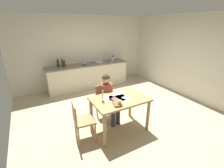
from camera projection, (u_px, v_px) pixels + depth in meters
The scene contains 26 objects.
ground_plane at pixel (119, 114), 4.28m from camera, with size 5.20×5.20×0.04m, color tan.
wall_back at pixel (84, 52), 5.92m from camera, with size 5.20×0.12×2.60m, color beige.
wall_right at pixel (189, 57), 4.98m from camera, with size 0.12×5.20×2.60m, color beige.
kitchen_counter at pixel (89, 75), 5.93m from camera, with size 3.05×0.64×0.90m.
dining_table at pixel (120, 104), 3.40m from camera, with size 1.20×0.80×0.79m.
chair_at_table at pixel (105, 100), 3.97m from camera, with size 0.45×0.45×0.86m.
person_seated at pixel (108, 95), 3.78m from camera, with size 0.37×0.62×1.19m.
chair_side_empty at pixel (81, 120), 3.13m from camera, with size 0.44×0.44×0.87m.
coffee_mug at pixel (120, 103), 3.05m from camera, with size 0.12×0.08×0.11m.
candlestick at pixel (103, 99), 3.17m from camera, with size 0.06×0.06×0.27m.
book_magazine at pixel (116, 100), 3.25m from camera, with size 0.12×0.22×0.03m, color #A54A50.
book_cookery at pixel (117, 104), 3.09m from camera, with size 0.15×0.23×0.03m, color brown.
paper_letter at pixel (114, 98), 3.35m from camera, with size 0.21×0.30×0.00m, color white.
paper_bill at pixel (110, 98), 3.37m from camera, with size 0.21×0.30×0.00m, color white.
paper_envelope at pixel (119, 94), 3.54m from camera, with size 0.21×0.30×0.00m, color white.
paper_receipt at pixel (117, 99), 3.33m from camera, with size 0.21×0.30×0.00m, color white.
paper_notice at pixel (121, 100), 3.26m from camera, with size 0.21×0.30×0.00m, color white.
paper_flyer at pixel (122, 97), 3.40m from camera, with size 0.21×0.30×0.00m, color white.
sink_unit at pixel (99, 62), 5.97m from camera, with size 0.36×0.36×0.24m.
bottle_oil at pixel (58, 63), 5.32m from camera, with size 0.07×0.07×0.30m.
bottle_vinegar at pixel (62, 63), 5.31m from camera, with size 0.06×0.06×0.30m.
bottle_wine_red at pixel (64, 64), 5.37m from camera, with size 0.07×0.07×0.24m.
mixing_bowl at pixel (85, 63), 5.63m from camera, with size 0.21×0.21×0.10m, color #668C99.
stovetop_kettle at pixel (113, 58), 6.21m from camera, with size 0.18×0.18×0.22m.
wine_glass_near_sink at pixel (88, 60), 5.88m from camera, with size 0.07×0.07×0.15m.
wine_glass_by_kettle at pixel (85, 60), 5.83m from camera, with size 0.07×0.07×0.15m.
Camera 1 is at (-1.97, -3.13, 2.30)m, focal length 24.93 mm.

